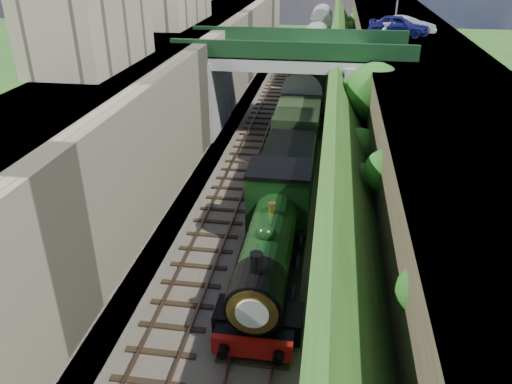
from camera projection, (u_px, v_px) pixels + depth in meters
ground at (213, 381)px, 16.38m from camera, size 160.00×160.00×0.00m
trackbed at (279, 152)px, 34.02m from camera, size 10.00×90.00×0.20m
retaining_wall at (198, 100)px, 33.25m from camera, size 1.00×90.00×7.00m
street_plateau_left at (148, 98)px, 33.72m from camera, size 6.00×90.00×7.00m
street_plateau_right at (430, 116)px, 31.39m from camera, size 8.00×90.00×6.25m
embankment_slope at (357, 114)px, 33.05m from camera, size 4.50×90.00×6.36m
track_left at (250, 149)px, 34.23m from camera, size 2.50×90.00×0.20m
track_right at (297, 151)px, 33.80m from camera, size 2.50×90.00×0.20m
road_bridge at (300, 81)px, 35.65m from camera, size 16.00×6.40×7.25m
building_near at (90, 26)px, 26.02m from camera, size 4.00×8.00×4.00m
tree at (376, 94)px, 30.35m from camera, size 3.60×3.80×6.60m
car_blue at (399, 25)px, 39.43m from camera, size 5.04×3.31×1.59m
car_silver at (407, 25)px, 39.92m from camera, size 4.63×2.59×1.45m
locomotive at (271, 244)px, 20.35m from camera, size 3.10×10.22×3.83m
tender at (288, 175)px, 26.98m from camera, size 2.70×6.00×3.05m
coach_front at (304, 102)px, 37.93m from camera, size 2.90×18.00×3.70m
coach_middle at (315, 54)px, 54.55m from camera, size 2.90×18.00×3.70m
coach_rear at (321, 28)px, 71.17m from camera, size 2.90×18.00×3.70m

